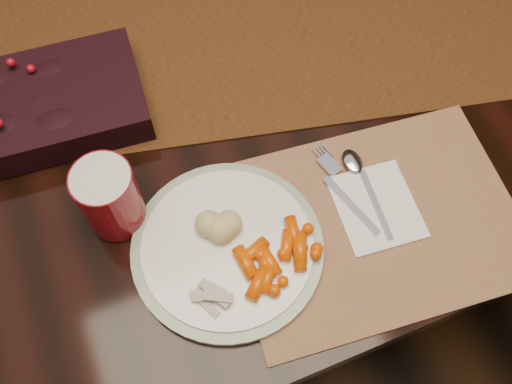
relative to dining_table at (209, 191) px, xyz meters
name	(u,v)px	position (x,y,z in m)	size (l,w,h in m)	color
floor	(219,252)	(0.00, 0.00, -0.38)	(5.00, 5.00, 0.00)	black
dining_table	(209,191)	(0.00, 0.00, 0.00)	(1.80, 1.00, 0.75)	black
table_runner	(154,59)	(-0.04, 0.09, 0.38)	(1.82, 0.38, 0.00)	#472710
centerpiece	(22,107)	(-0.27, 0.04, 0.42)	(0.38, 0.19, 0.08)	black
placemat_main	(374,222)	(0.17, -0.33, 0.38)	(0.43, 0.32, 0.00)	brown
dinner_plate	(227,247)	(-0.05, -0.29, 0.39)	(0.28, 0.28, 0.02)	white
baby_carrots	(275,264)	(0.00, -0.35, 0.40)	(0.11, 0.09, 0.02)	#E54D00
mashed_potatoes	(226,224)	(-0.04, -0.27, 0.42)	(0.08, 0.07, 0.04)	tan
turkey_shreds	(206,293)	(-0.10, -0.35, 0.40)	(0.07, 0.06, 0.02)	beige
napkin	(376,207)	(0.18, -0.32, 0.38)	(0.12, 0.14, 0.00)	white
fork	(346,195)	(0.15, -0.28, 0.39)	(0.02, 0.15, 0.00)	silver
spoon	(368,191)	(0.18, -0.29, 0.39)	(0.03, 0.15, 0.00)	white
red_cup	(110,198)	(-0.18, -0.18, 0.44)	(0.09, 0.09, 0.12)	maroon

